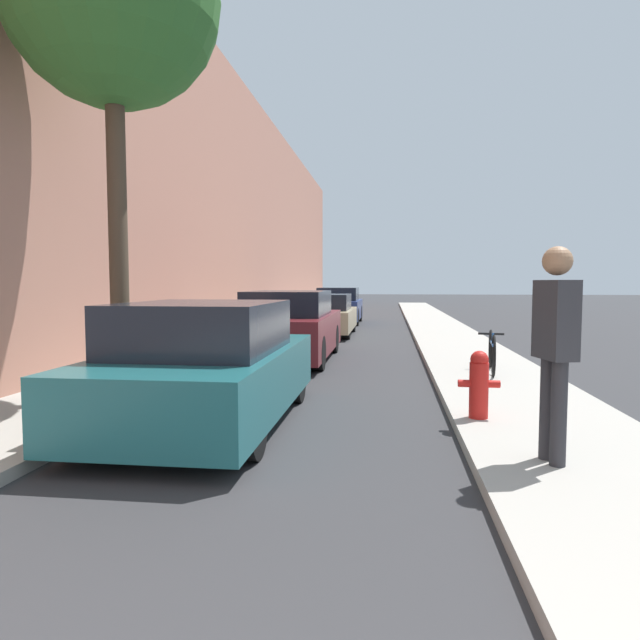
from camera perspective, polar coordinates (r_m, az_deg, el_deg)
name	(u,v)px	position (r m, az deg, el deg)	size (l,w,h in m)	color
ground_plane	(348,340)	(15.69, 2.90, -2.05)	(120.00, 120.00, 0.00)	#333335
sidewalk_left	(249,336)	(16.16, -7.41, -1.69)	(2.00, 52.00, 0.12)	#ADA89E
sidewalk_right	(451,339)	(15.74, 13.50, -1.92)	(2.00, 52.00, 0.12)	#ADA89E
building_facade_left	(203,192)	(16.69, -12.15, 12.98)	(0.70, 52.00, 8.57)	tan
parked_car_teal	(207,367)	(6.44, -11.73, -4.84)	(1.83, 3.96, 1.42)	black
parked_car_maroon	(290,327)	(11.49, -3.19, -0.76)	(1.77, 4.28, 1.46)	black
parked_car_champagne	(322,315)	(16.94, 0.23, 0.50)	(1.91, 3.95, 1.28)	black
parked_car_navy	(339,306)	(21.83, 1.97, 1.44)	(1.73, 3.91, 1.43)	black
street_tree_near	(112,0)	(8.52, -20.90, 28.76)	(2.76, 2.76, 6.54)	#4C3A2B
fire_hydrant	(479,383)	(6.40, 16.28, -6.39)	(0.46, 0.21, 0.76)	red
pedestrian	(555,339)	(4.96, 23.37, -1.80)	(0.30, 0.44, 1.82)	#2D2D33
bicycle	(492,351)	(9.72, 17.54, -3.15)	(0.44, 1.66, 0.68)	black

